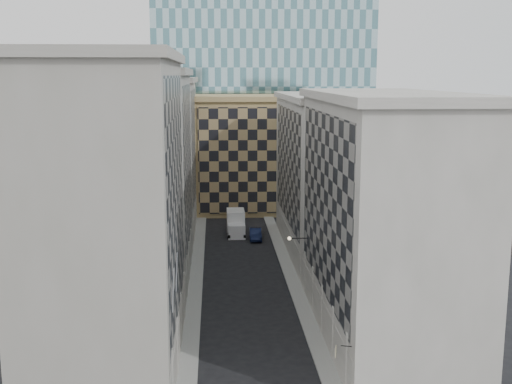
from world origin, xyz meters
name	(u,v)px	position (x,y,z in m)	size (l,w,h in m)	color
sidewalk_west	(196,281)	(-5.25, 30.00, 0.07)	(1.50, 100.00, 0.15)	gray
sidewalk_east	(292,279)	(5.25, 30.00, 0.07)	(1.50, 100.00, 0.15)	gray
bldg_left_a	(111,213)	(-10.88, 11.00, 11.82)	(10.80, 22.80, 23.70)	#9B988C
bldg_left_b	(143,175)	(-10.88, 33.00, 11.32)	(10.80, 22.80, 22.70)	gray
bldg_left_c	(160,154)	(-10.88, 55.00, 10.83)	(10.80, 22.80, 21.70)	#9B988C
bldg_right_a	(381,216)	(10.88, 15.00, 10.32)	(10.80, 26.80, 20.70)	#AEABA0
bldg_right_b	(326,173)	(10.89, 42.00, 9.85)	(10.80, 28.80, 19.70)	#AEABA0
tan_block	(245,153)	(2.00, 67.90, 9.44)	(16.80, 14.80, 18.80)	tan
church_tower	(230,47)	(0.00, 82.00, 26.95)	(7.20, 7.20, 51.50)	#2E2924
flagpoles_left	(175,281)	(-5.90, 6.00, 8.00)	(0.10, 6.33, 2.33)	gray
bracket_lamp	(291,238)	(4.38, 24.00, 6.20)	(1.98, 0.36, 0.36)	black
box_truck	(236,224)	(-0.20, 50.68, 1.44)	(2.50, 6.04, 3.30)	white
dark_car	(255,234)	(2.34, 47.47, 0.76)	(1.61, 4.61, 1.52)	#0E1635
shop_sign	(337,351)	(4.97, 3.00, 3.84)	(1.18, 0.64, 0.73)	black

